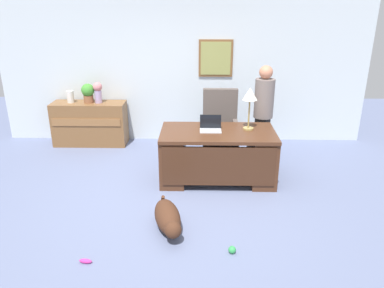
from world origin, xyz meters
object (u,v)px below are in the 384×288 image
at_px(desk, 217,154).
at_px(dog_lying, 168,218).
at_px(dog_toy_ball, 232,250).
at_px(vase_with_flowers, 98,91).
at_px(vase_empty, 70,97).
at_px(desk_lamp, 250,97).
at_px(credenza, 90,123).
at_px(potted_plant, 88,92).
at_px(person_standing, 263,114).
at_px(dog_toy_bone, 86,261).
at_px(armchair, 220,129).
at_px(laptop, 211,127).

bearing_deg(desk, dog_lying, -115.48).
xyz_separation_m(dog_lying, dog_toy_ball, (0.74, -0.45, -0.11)).
relative_size(dog_lying, dog_toy_ball, 10.12).
bearing_deg(vase_with_flowers, vase_empty, 180.00).
bearing_deg(dog_toy_ball, desk_lamp, 79.23).
height_order(credenza, dog_lying, credenza).
height_order(desk, dog_lying, desk).
distance_m(credenza, dog_lying, 3.39).
bearing_deg(potted_plant, vase_empty, 180.00).
relative_size(person_standing, dog_toy_bone, 11.76).
relative_size(armchair, dog_toy_ball, 14.24).
xyz_separation_m(desk_lamp, dog_toy_ball, (-0.37, -1.96, -1.25)).
bearing_deg(armchair, potted_plant, 165.80).
height_order(armchair, vase_with_flowers, vase_with_flowers).
relative_size(person_standing, desk_lamp, 2.59).
xyz_separation_m(desk, dog_toy_bone, (-1.48, -2.03, -0.40)).
height_order(desk_lamp, vase_with_flowers, desk_lamp).
distance_m(potted_plant, dog_toy_ball, 4.27).
height_order(vase_empty, dog_toy_ball, vase_empty).
distance_m(dog_lying, dog_toy_ball, 0.88).
xyz_separation_m(dog_lying, dog_toy_bone, (-0.83, -0.66, -0.13)).
distance_m(credenza, person_standing, 3.29).
height_order(person_standing, dog_lying, person_standing).
bearing_deg(laptop, dog_toy_bone, -123.06).
distance_m(person_standing, vase_with_flowers, 3.07).
relative_size(dog_lying, vase_with_flowers, 2.20).
bearing_deg(desk, potted_plant, 147.05).
xyz_separation_m(desk, dog_lying, (-0.65, -1.37, -0.27)).
distance_m(armchair, dog_lying, 2.43).
bearing_deg(credenza, vase_with_flowers, 0.36).
xyz_separation_m(person_standing, dog_lying, (-1.44, -2.12, -0.70)).
relative_size(desk, armchair, 1.43).
bearing_deg(dog_toy_bone, potted_plant, 103.94).
height_order(dog_lying, vase_empty, vase_empty).
height_order(dog_lying, desk_lamp, desk_lamp).
height_order(person_standing, laptop, person_standing).
xyz_separation_m(desk_lamp, vase_with_flowers, (-2.64, 1.40, -0.25)).
bearing_deg(credenza, vase_empty, 179.77).
height_order(person_standing, vase_with_flowers, person_standing).
relative_size(desk, potted_plant, 4.77).
relative_size(credenza, vase_with_flowers, 3.55).
relative_size(desk, dog_toy_bone, 12.21).
xyz_separation_m(dog_toy_ball, dog_toy_bone, (-1.57, -0.20, -0.02)).
relative_size(desk, vase_empty, 7.68).
bearing_deg(laptop, dog_toy_ball, -83.94).
distance_m(dog_lying, dog_toy_bone, 1.06).
relative_size(potted_plant, dog_toy_ball, 4.26).
distance_m(desk, dog_toy_bone, 2.54).
height_order(desk_lamp, dog_toy_ball, desk_lamp).
bearing_deg(potted_plant, laptop, -32.87).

